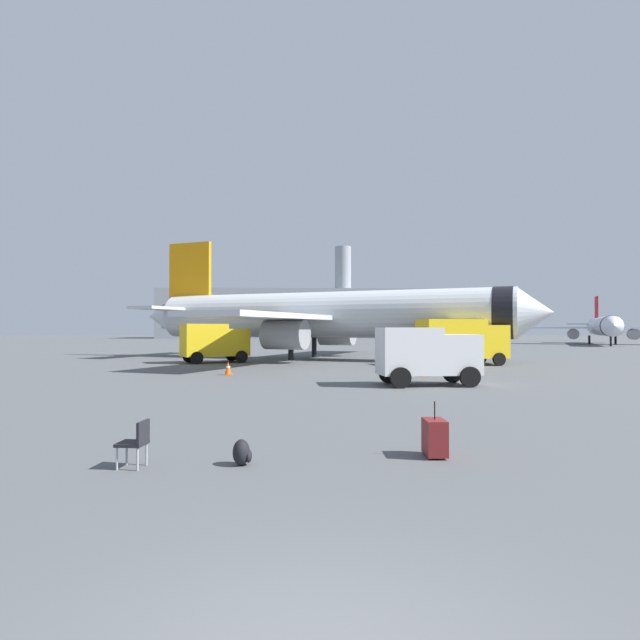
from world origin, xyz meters
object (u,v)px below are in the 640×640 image
(airplane_at_gate, at_px, (323,315))
(cargo_van, at_px, (426,353))
(safety_cone_mid, at_px, (425,370))
(traveller_backpack, at_px, (242,453))
(gate_chair, at_px, (136,441))
(airplane_taxiing, at_px, (603,326))
(safety_cone_far, at_px, (458,357))
(fuel_truck, at_px, (461,340))
(safety_cone_outer, at_px, (211,351))
(rolling_suitcase, at_px, (435,437))
(service_truck, at_px, (214,341))
(safety_cone_near, at_px, (228,368))

(airplane_at_gate, height_order, cargo_van, airplane_at_gate)
(cargo_van, distance_m, safety_cone_mid, 4.54)
(traveller_backpack, bearing_deg, gate_chair, -175.46)
(airplane_at_gate, xyz_separation_m, airplane_taxiing, (46.04, 40.21, -0.77))
(safety_cone_far, distance_m, traveller_backpack, 33.48)
(fuel_truck, bearing_deg, safety_cone_outer, 144.98)
(airplane_at_gate, relative_size, rolling_suitcase, 31.01)
(safety_cone_outer, distance_m, gate_chair, 41.43)
(airplane_at_gate, bearing_deg, safety_cone_far, -15.99)
(safety_cone_outer, height_order, traveller_backpack, safety_cone_outer)
(service_truck, bearing_deg, safety_cone_outer, 102.01)
(airplane_taxiing, height_order, rolling_suitcase, airplane_taxiing)
(safety_cone_far, bearing_deg, rolling_suitcase, -106.47)
(airplane_at_gate, height_order, traveller_backpack, airplane_at_gate)
(fuel_truck, xyz_separation_m, rolling_suitcase, (-8.01, -26.15, -1.38))
(safety_cone_mid, bearing_deg, gate_chair, -116.92)
(service_truck, xyz_separation_m, gate_chair, (4.04, -29.95, -1.11))
(service_truck, bearing_deg, safety_cone_near, -75.70)
(cargo_van, bearing_deg, safety_cone_outer, 118.65)
(fuel_truck, height_order, safety_cone_far, fuel_truck)
(safety_cone_mid, distance_m, rolling_suitcase, 17.85)
(gate_chair, bearing_deg, safety_cone_mid, 63.08)
(safety_cone_near, relative_size, safety_cone_far, 0.98)
(airplane_taxiing, distance_m, traveller_backpack, 88.56)
(cargo_van, relative_size, safety_cone_near, 6.13)
(safety_cone_near, relative_size, safety_cone_outer, 0.97)
(cargo_van, bearing_deg, safety_cone_mid, 78.75)
(safety_cone_near, bearing_deg, airplane_at_gate, 69.40)
(airplane_at_gate, distance_m, cargo_van, 20.77)
(airplane_taxiing, xyz_separation_m, safety_cone_mid, (-40.97, -56.12, -2.54))
(safety_cone_mid, relative_size, traveller_backpack, 1.49)
(traveller_backpack, xyz_separation_m, gate_chair, (-1.92, -0.15, 0.27))
(fuel_truck, distance_m, traveller_backpack, 29.24)
(cargo_van, distance_m, rolling_suitcase, 13.49)
(fuel_truck, bearing_deg, service_truck, 170.18)
(airplane_at_gate, height_order, airplane_taxiing, airplane_at_gate)
(service_truck, bearing_deg, traveller_backpack, -78.69)
(safety_cone_near, xyz_separation_m, safety_cone_mid, (10.61, -1.19, -0.01))
(gate_chair, bearing_deg, safety_cone_outer, 98.86)
(cargo_van, bearing_deg, traveller_backpack, -115.21)
(fuel_truck, height_order, safety_cone_outer, fuel_truck)
(traveller_backpack, bearing_deg, fuel_truck, 66.26)
(airplane_at_gate, bearing_deg, rolling_suitcase, -87.45)
(airplane_taxiing, xyz_separation_m, gate_chair, (-50.22, -74.34, -2.39))
(safety_cone_near, height_order, traveller_backpack, safety_cone_near)
(safety_cone_near, bearing_deg, airplane_taxiing, 46.80)
(airplane_at_gate, bearing_deg, fuel_truck, -37.32)
(service_truck, xyz_separation_m, cargo_van, (12.43, -16.05, -0.16))
(safety_cone_far, xyz_separation_m, gate_chair, (-14.65, -31.12, 0.12))
(safety_cone_far, bearing_deg, safety_cone_mid, -112.70)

